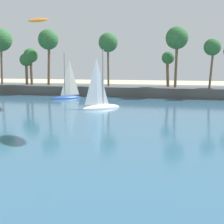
# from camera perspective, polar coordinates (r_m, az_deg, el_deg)

# --- Properties ---
(sea) EXTENTS (220.00, 89.70, 0.06)m
(sea) POSITION_cam_1_polar(r_m,az_deg,el_deg) (52.40, 10.60, 2.15)
(sea) COLOR #33607F
(sea) RESTS_ON ground
(palm_headland) EXTENTS (108.66, 6.18, 13.23)m
(palm_headland) POSITION_cam_1_polar(r_m,az_deg,el_deg) (57.49, 7.21, 6.45)
(palm_headland) COLOR #514C47
(palm_headland) RESTS_ON ground
(sailboat_mid_bay) EXTENTS (4.83, 5.51, 8.22)m
(sailboat_mid_bay) POSITION_cam_1_polar(r_m,az_deg,el_deg) (54.11, -8.14, 3.22)
(sailboat_mid_bay) COLOR #234793
(sailboat_mid_bay) RESTS_ON sea
(sailboat_toward_headland) EXTENTS (4.96, 5.34, 8.14)m
(sailboat_toward_headland) POSITION_cam_1_polar(r_m,az_deg,el_deg) (40.77, -2.12, 1.69)
(sailboat_toward_headland) COLOR white
(sailboat_toward_headland) RESTS_ON sea
(kite_aloft_high_over_bay) EXTENTS (2.68, 1.14, 0.69)m
(kite_aloft_high_over_bay) POSITION_cam_1_polar(r_m,az_deg,el_deg) (38.02, -13.33, 15.93)
(kite_aloft_high_over_bay) COLOR orange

